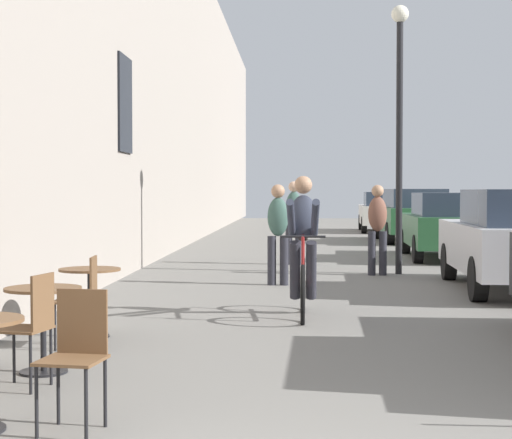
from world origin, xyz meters
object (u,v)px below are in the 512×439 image
object	(u,v)px
cafe_table_mid	(43,311)
cafe_table_far	(90,287)
parked_car_fourth	(412,215)
parked_car_fifth	(384,211)
pedestrian_near	(278,229)
cafe_chair_mid_toward_wall	(31,322)
pedestrian_far	(294,218)
cafe_chair_near_toward_street	(76,349)
pedestrian_mid	(377,224)
parked_car_third	(447,225)
cyclist_on_bicycle	(303,250)
cafe_chair_far_toward_street	(83,295)
street_lamp	(400,104)

from	to	relation	value
cafe_table_mid	cafe_table_far	bearing A→B (deg)	90.98
parked_car_fourth	parked_car_fifth	distance (m)	6.27
pedestrian_near	parked_car_fourth	bearing A→B (deg)	72.37
cafe_chair_mid_toward_wall	pedestrian_far	bearing A→B (deg)	79.86
cafe_chair_near_toward_street	cafe_table_far	xyz separation A→B (m)	(-0.74, 3.39, 0.00)
pedestrian_mid	parked_car_third	world-z (taller)	pedestrian_mid
cafe_chair_near_toward_street	cyclist_on_bicycle	size ratio (longest dim) A/B	0.51
cafe_chair_mid_toward_wall	parked_car_fifth	size ratio (longest dim) A/B	0.21
cafe_chair_near_toward_street	cyclist_on_bicycle	xyz separation A→B (m)	(1.49, 5.04, 0.29)
cafe_table_far	parked_car_fifth	xyz separation A→B (m)	(5.41, 23.02, 0.25)
pedestrian_near	pedestrian_far	bearing A→B (deg)	86.36
cafe_chair_near_toward_street	pedestrian_mid	xyz separation A→B (m)	(2.87, 10.07, 0.40)
cafe_table_far	parked_car_fifth	distance (m)	23.65
cafe_chair_far_toward_street	pedestrian_mid	distance (m)	8.09
pedestrian_far	street_lamp	size ratio (longest dim) A/B	0.35
cafe_table_mid	cafe_chair_mid_toward_wall	xyz separation A→B (m)	(0.07, -0.57, -0.00)
cafe_chair_near_toward_street	cafe_chair_mid_toward_wall	bearing A→B (deg)	120.47
pedestrian_near	cafe_chair_far_toward_street	bearing A→B (deg)	-107.65
pedestrian_mid	parked_car_fifth	xyz separation A→B (m)	(1.79, 16.34, -0.15)
cafe_table_mid	street_lamp	world-z (taller)	street_lamp
pedestrian_near	parked_car_third	size ratio (longest dim) A/B	0.39
street_lamp	parked_car_fifth	xyz separation A→B (m)	(1.38, 16.08, -2.34)
cafe_table_far	parked_car_fourth	size ratio (longest dim) A/B	0.16
cyclist_on_bicycle	street_lamp	size ratio (longest dim) A/B	0.36
cafe_chair_mid_toward_wall	cyclist_on_bicycle	xyz separation A→B (m)	(2.13, 3.95, 0.29)
parked_car_third	parked_car_fifth	world-z (taller)	parked_car_third
cafe_chair_mid_toward_wall	parked_car_fourth	bearing A→B (deg)	73.95
pedestrian_mid	pedestrian_far	xyz separation A→B (m)	(-1.52, 2.15, 0.05)
cyclist_on_bicycle	parked_car_third	distance (m)	9.45
pedestrian_near	pedestrian_far	xyz separation A→B (m)	(0.24, 3.84, 0.05)
cafe_chair_mid_toward_wall	pedestrian_near	bearing A→B (deg)	76.53
pedestrian_mid	parked_car_fifth	size ratio (longest dim) A/B	0.39
cafe_chair_mid_toward_wall	cyclist_on_bicycle	bearing A→B (deg)	61.73
cafe_chair_near_toward_street	parked_car_fifth	world-z (taller)	parked_car_fifth
parked_car_third	cafe_chair_far_toward_street	bearing A→B (deg)	-116.21
cafe_table_far	cafe_chair_near_toward_street	bearing A→B (deg)	-77.65
parked_car_fifth	cafe_table_far	bearing A→B (deg)	-103.22
cafe_chair_mid_toward_wall	cafe_chair_far_toward_street	size ratio (longest dim) A/B	1.00
parked_car_fourth	cyclist_on_bicycle	bearing A→B (deg)	-102.53
cyclist_on_bicycle	pedestrian_mid	xyz separation A→B (m)	(1.38, 5.03, 0.11)
cafe_table_far	parked_car_third	xyz separation A→B (m)	(5.53, 10.50, 0.25)
cafe_chair_near_toward_street	street_lamp	distance (m)	11.15
cafe_table_mid	cyclist_on_bicycle	distance (m)	4.05
pedestrian_far	pedestrian_mid	bearing A→B (deg)	-54.86
cafe_table_mid	cyclist_on_bicycle	bearing A→B (deg)	56.93
cafe_table_mid	parked_car_third	bearing A→B (deg)	65.77
cafe_chair_near_toward_street	pedestrian_far	world-z (taller)	pedestrian_far
cafe_table_mid	cyclist_on_bicycle	size ratio (longest dim) A/B	0.41
cafe_chair_near_toward_street	cafe_table_mid	distance (m)	1.80
cafe_chair_mid_toward_wall	pedestrian_near	size ratio (longest dim) A/B	0.55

